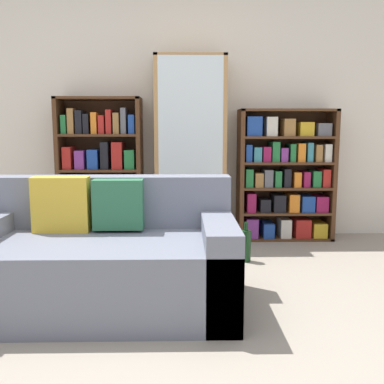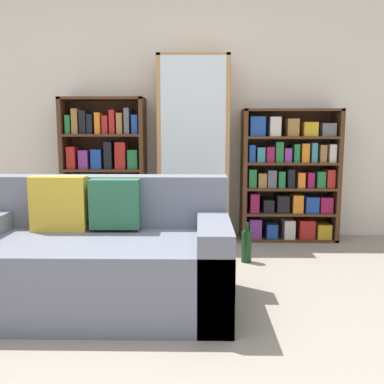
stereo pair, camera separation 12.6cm
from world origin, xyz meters
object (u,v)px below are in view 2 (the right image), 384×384
couch (99,259)px  bookshelf_right (289,178)px  bookshelf_left (105,173)px  wine_bottle (246,246)px  display_cabinet (193,150)px

couch → bookshelf_right: 2.29m
bookshelf_left → bookshelf_right: bearing=-0.0°
wine_bottle → bookshelf_right: bearing=57.2°
display_cabinet → bookshelf_right: size_ratio=1.39×
display_cabinet → wine_bottle: (0.46, -0.76, -0.77)m
wine_bottle → display_cabinet: bearing=120.9°
bookshelf_left → bookshelf_right: bookshelf_left is taller
bookshelf_left → bookshelf_right: size_ratio=1.09×
couch → wine_bottle: bearing=40.7°
couch → wine_bottle: 1.37m
couch → wine_bottle: couch is taller
wine_bottle → couch: bearing=-139.3°
bookshelf_left → display_cabinet: (0.89, -0.02, 0.23)m
bookshelf_left → display_cabinet: 0.92m
bookshelf_right → wine_bottle: size_ratio=3.85×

